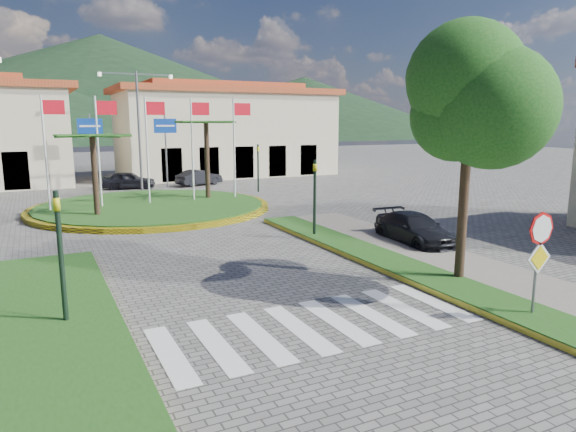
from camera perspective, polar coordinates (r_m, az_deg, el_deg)
name	(u,v)px	position (r m, az deg, el deg)	size (l,w,h in m)	color
ground	(432,410)	(9.39, 15.74, -20.06)	(160.00, 160.00, 0.00)	#5A5856
sidewalk_right	(562,309)	(14.77, 28.12, -9.10)	(4.00, 28.00, 0.15)	gray
verge_right	(529,316)	(13.85, 25.18, -10.06)	(1.60, 28.00, 0.18)	#1F4B15
median_left	(2,342)	(12.79, -29.20, -12.11)	(5.00, 14.00, 0.18)	#1F4B15
crosswalk	(314,325)	(12.30, 2.92, -12.04)	(8.00, 3.00, 0.01)	silver
roundabout_island	(152,206)	(28.80, -14.88, 1.05)	(12.70, 12.70, 6.00)	yellow
stop_sign	(539,248)	(13.43, 26.13, -3.18)	(0.80, 0.11, 2.65)	slate
deciduous_tree	(470,105)	(15.55, 19.52, 11.59)	(3.60, 3.60, 6.80)	black
traffic_light_left	(60,246)	(12.70, -24.00, -3.05)	(0.15, 0.18, 3.20)	black
traffic_light_right	(315,191)	(20.73, 2.99, 2.78)	(0.15, 0.18, 3.20)	black
traffic_light_far	(258,163)	(34.78, -3.35, 5.89)	(0.18, 0.15, 3.20)	black
direction_sign_west	(91,139)	(37.05, -21.06, 7.95)	(1.60, 0.14, 5.20)	slate
direction_sign_east	(166,138)	(37.86, -13.44, 8.40)	(1.60, 0.14, 5.20)	slate
street_lamp_centre	(139,125)	(36.49, -16.26, 9.72)	(4.80, 0.16, 8.00)	slate
building_right	(225,131)	(46.58, -6.96, 9.40)	(19.08, 9.54, 8.05)	beige
hill_far_mid	(103,86)	(167.48, -19.88, 13.39)	(180.00, 180.00, 30.00)	black
hill_far_east	(304,107)	(159.95, 1.82, 12.00)	(120.00, 120.00, 18.00)	black
hill_near_back	(6,107)	(136.00, -28.82, 10.59)	(110.00, 110.00, 16.00)	black
car_dark_a	(129,180)	(38.08, -17.27, 3.83)	(1.46, 3.62, 1.23)	black
car_dark_b	(199,178)	(38.97, -9.84, 4.24)	(1.23, 3.53, 1.16)	black
car_side_right	(415,229)	(20.54, 13.88, -1.40)	(1.67, 4.11, 1.19)	black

